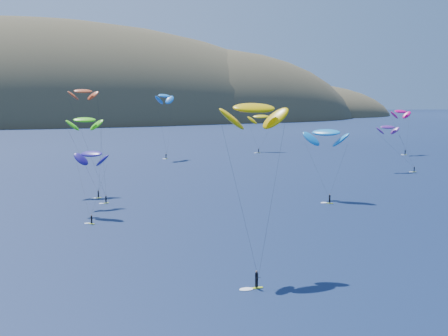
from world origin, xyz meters
TOP-DOWN VIEW (x-y plane):
  - island at (39.40, 562.36)m, footprint 730.00×300.00m
  - kitesurfer_2 at (-7.71, 41.65)m, footprint 9.98×12.48m
  - kitesurfer_3 at (-16.90, 115.68)m, footprint 8.38×11.05m
  - kitesurfer_4 at (26.60, 188.60)m, footprint 10.77×9.78m
  - kitesurfer_5 at (32.95, 87.23)m, footprint 10.20×13.80m
  - kitesurfer_6 at (78.66, 123.51)m, footprint 10.18×8.99m
  - kitesurfer_8 at (119.25, 167.71)m, footprint 9.61×7.60m
  - kitesurfer_9 at (-19.02, 105.10)m, footprint 7.44×7.94m
  - kitesurfer_10 at (-20.83, 88.34)m, footprint 7.72×14.70m
  - kitesurfer_11 at (73.19, 201.02)m, footprint 11.64×13.30m

SIDE VIEW (x-z plane):
  - island at x=39.40m, z-range -115.74..94.26m
  - kitesurfer_10 at x=-20.83m, z-range 4.95..19.21m
  - kitesurfer_6 at x=78.66m, z-range 5.80..21.50m
  - kitesurfer_11 at x=73.19m, z-range 5.79..23.30m
  - kitesurfer_5 at x=32.95m, z-range 6.10..24.12m
  - kitesurfer_8 at x=119.25m, z-range 7.19..26.86m
  - kitesurfer_3 at x=-16.90m, z-range 7.68..27.75m
  - kitesurfer_2 at x=-7.71m, z-range 9.61..34.24m
  - kitesurfer_4 at x=26.60m, z-range 10.23..36.35m
  - kitesurfer_9 at x=-19.02m, z-range 11.27..37.65m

